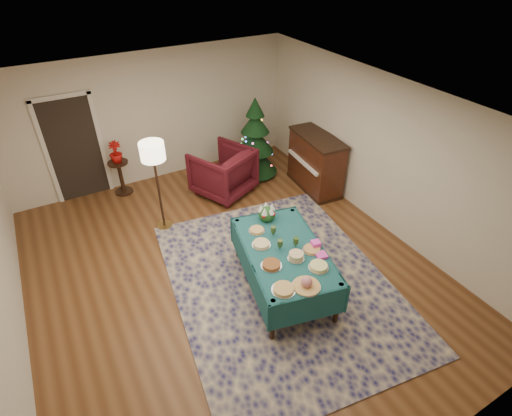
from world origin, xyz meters
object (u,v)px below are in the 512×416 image
potted_plant (116,157)px  gift_box (316,244)px  armchair (223,170)px  floor_lamp (153,157)px  piano (316,163)px  buffet_table (284,257)px  christmas_tree (255,142)px  side_table (121,178)px

potted_plant → gift_box: bearing=-65.4°
armchair → floor_lamp: (-1.48, -0.51, 0.91)m
gift_box → piano: (1.73, 2.31, -0.23)m
buffet_table → gift_box: bearing=-23.7°
buffet_table → potted_plant: size_ratio=4.86×
buffet_table → gift_box: size_ratio=17.70×
buffet_table → potted_plant: 4.18m
potted_plant → piano: piano is taller
buffet_table → potted_plant: bearing=110.4°
floor_lamp → armchair: bearing=19.1°
gift_box → potted_plant: (-1.87, 4.10, 0.04)m
gift_box → christmas_tree: 3.52m
side_table → potted_plant: size_ratio=1.64×
buffet_table → gift_box: 0.50m
side_table → potted_plant: potted_plant is taller
gift_box → potted_plant: 4.50m
buffet_table → floor_lamp: size_ratio=1.25×
side_table → piano: bearing=-26.4°
floor_lamp → christmas_tree: bearing=19.2°
armchair → piano: (1.77, -0.76, 0.04)m
buffet_table → side_table: (-1.45, 3.91, -0.25)m
floor_lamp → piano: 3.37m
christmas_tree → piano: bearing=-53.1°
floor_lamp → side_table: bearing=103.0°
potted_plant → piano: bearing=-26.4°
buffet_table → christmas_tree: 3.48m
potted_plant → christmas_tree: christmas_tree is taller
gift_box → piano: 2.89m
armchair → piano: bearing=132.4°
floor_lamp → christmas_tree: christmas_tree is taller
gift_box → buffet_table: bearing=156.3°
christmas_tree → piano: size_ratio=1.26×
floor_lamp → christmas_tree: 2.65m
floor_lamp → potted_plant: (-0.36, 1.54, -0.61)m
gift_box → floor_lamp: size_ratio=0.07×
christmas_tree → piano: 1.39m
piano → armchair: bearing=156.7°
side_table → piano: 4.03m
buffet_table → floor_lamp: floor_lamp is taller
armchair → potted_plant: bearing=-53.5°
buffet_table → armchair: (0.39, 2.88, -0.06)m
armchair → piano: 1.92m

